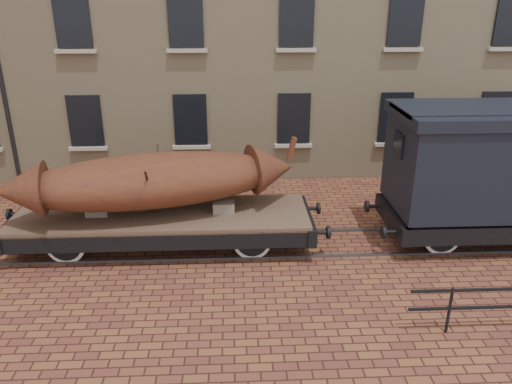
{
  "coord_description": "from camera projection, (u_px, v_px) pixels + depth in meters",
  "views": [
    {
      "loc": [
        -1.08,
        -11.64,
        6.15
      ],
      "look_at": [
        -0.5,
        0.5,
        1.3
      ],
      "focal_mm": 35.0,
      "sensor_mm": 36.0,
      "label": 1
    }
  ],
  "objects": [
    {
      "name": "flatcar_wagon",
      "position": [
        162.0,
        220.0,
        12.7
      ],
      "size": [
        8.35,
        2.27,
        1.26
      ],
      "color": "brown",
      "rests_on": "ground"
    },
    {
      "name": "ground",
      "position": [
        276.0,
        244.0,
        13.12
      ],
      "size": [
        90.0,
        90.0,
        0.0
      ],
      "primitive_type": "plane",
      "color": "brown"
    },
    {
      "name": "rail_track",
      "position": [
        276.0,
        243.0,
        13.11
      ],
      "size": [
        30.0,
        1.52,
        0.06
      ],
      "color": "#59595E",
      "rests_on": "ground"
    },
    {
      "name": "iron_boat",
      "position": [
        154.0,
        180.0,
        12.29
      ],
      "size": [
        7.36,
        3.35,
        1.74
      ],
      "color": "brown",
      "rests_on": "flatcar_wagon"
    }
  ]
}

